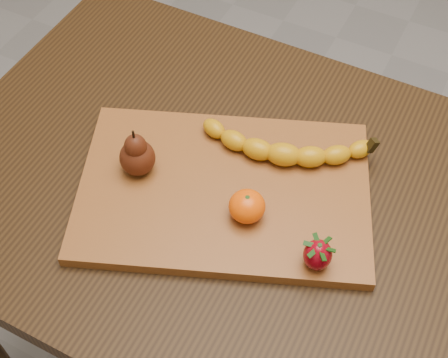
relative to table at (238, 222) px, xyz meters
The scene contains 6 objects.
table is the anchor object (origin of this frame).
cutting_board 0.11m from the table, 126.47° to the right, with size 0.45×0.30×0.02m, color brown.
banana 0.16m from the table, 55.29° to the left, with size 0.24×0.06×0.04m, color #D29409, non-canonical shape.
pear 0.23m from the table, 161.25° to the right, with size 0.06×0.06×0.09m, color #4A1C0B, non-canonical shape.
mandarin 0.16m from the table, 55.14° to the right, with size 0.05×0.05×0.05m, color #FE5402.
strawberry 0.23m from the table, 27.43° to the right, with size 0.04×0.04×0.05m, color maroon, non-canonical shape.
Camera 1 is at (0.24, -0.53, 1.56)m, focal length 50.00 mm.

